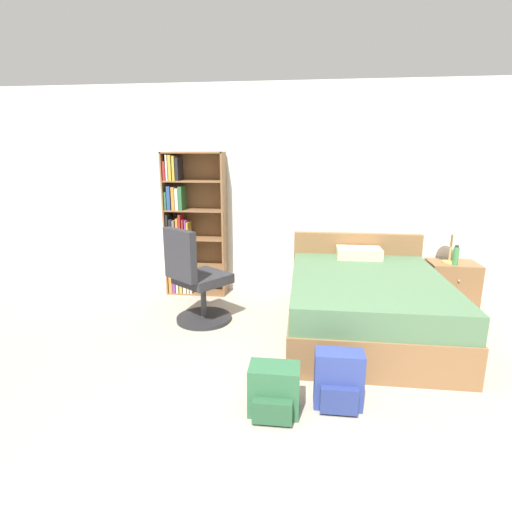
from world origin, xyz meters
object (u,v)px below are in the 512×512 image
object	(u,v)px
office_chair	(196,282)
backpack_blue	(339,381)
bookshelf	(188,227)
table_lamp	(453,227)
nightstand	(451,284)
bed	(365,302)
water_bottle	(456,256)
backpack_green	(274,391)

from	to	relation	value
office_chair	backpack_blue	size ratio (longest dim) A/B	2.48
bookshelf	table_lamp	distance (m)	3.16
bookshelf	nightstand	xyz separation A→B (m)	(3.22, -0.08, -0.60)
bed	backpack_blue	size ratio (longest dim) A/B	4.63
nightstand	table_lamp	xyz separation A→B (m)	(-0.07, -0.03, 0.69)
bookshelf	office_chair	bearing A→B (deg)	-69.87
water_bottle	backpack_blue	bearing A→B (deg)	-124.82
bookshelf	table_lamp	xyz separation A→B (m)	(3.16, -0.10, 0.08)
backpack_blue	nightstand	bearing A→B (deg)	55.94
bed	table_lamp	bearing A→B (deg)	38.43
bookshelf	bed	distance (m)	2.36
nightstand	backpack_blue	distance (m)	2.66
water_bottle	backpack_blue	distance (m)	2.60
bed	water_bottle	size ratio (longest dim) A/B	8.45
bed	water_bottle	distance (m)	1.38
bookshelf	bed	bearing A→B (deg)	-24.33
bed	table_lamp	xyz separation A→B (m)	(1.06, 0.84, 0.64)
water_bottle	backpack_green	world-z (taller)	water_bottle
table_lamp	backpack_blue	bearing A→B (deg)	-123.21
bookshelf	water_bottle	world-z (taller)	bookshelf
water_bottle	backpack_green	bearing A→B (deg)	-130.57
nightstand	backpack_green	distance (m)	3.03
table_lamp	water_bottle	xyz separation A→B (m)	(0.04, -0.07, -0.31)
office_chair	table_lamp	size ratio (longest dim) A/B	1.98
bookshelf	table_lamp	world-z (taller)	bookshelf
bookshelf	backpack_blue	bearing A→B (deg)	-52.72
bed	backpack_blue	xyz separation A→B (m)	(-0.36, -1.33, -0.11)
table_lamp	water_bottle	world-z (taller)	table_lamp
bookshelf	office_chair	xyz separation A→B (m)	(0.35, -0.95, -0.41)
nightstand	backpack_blue	world-z (taller)	nightstand
water_bottle	backpack_green	xyz separation A→B (m)	(-1.91, -2.23, -0.47)
nightstand	table_lamp	distance (m)	0.69
bed	backpack_green	xyz separation A→B (m)	(-0.81, -1.46, -0.14)
bookshelf	nightstand	bearing A→B (deg)	-1.35
table_lamp	backpack_blue	size ratio (longest dim) A/B	1.26
table_lamp	backpack_blue	distance (m)	2.70
nightstand	water_bottle	world-z (taller)	water_bottle
bookshelf	backpack_blue	size ratio (longest dim) A/B	4.27
bed	water_bottle	bearing A→B (deg)	35.01
bed	nightstand	size ratio (longest dim) A/B	3.54
bed	nightstand	world-z (taller)	bed
table_lamp	backpack_green	world-z (taller)	table_lamp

